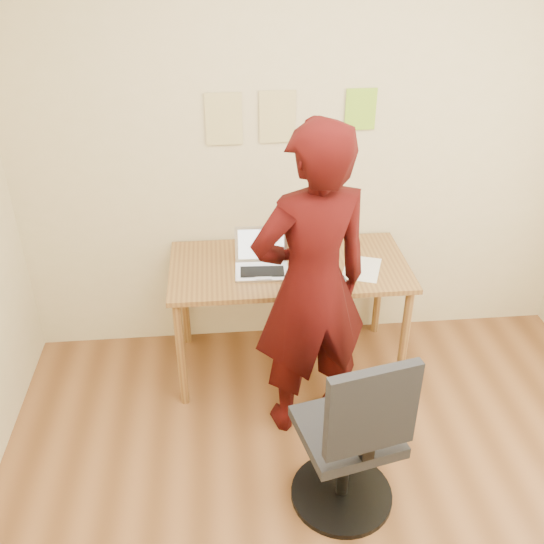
{
  "coord_description": "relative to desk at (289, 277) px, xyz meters",
  "views": [
    {
      "loc": [
        -0.52,
        -1.68,
        2.52
      ],
      "look_at": [
        -0.27,
        0.95,
        0.95
      ],
      "focal_mm": 40.0,
      "sensor_mm": 36.0,
      "label": 1
    }
  ],
  "objects": [
    {
      "name": "room",
      "position": [
        0.13,
        -1.38,
        0.7
      ],
      "size": [
        3.58,
        3.58,
        2.78
      ],
      "color": "brown",
      "rests_on": "ground"
    },
    {
      "name": "desk",
      "position": [
        0.0,
        0.0,
        0.0
      ],
      "size": [
        1.4,
        0.7,
        0.74
      ],
      "color": "olive",
      "rests_on": "ground"
    },
    {
      "name": "laptop",
      "position": [
        -0.16,
        -0.03,
        0.14
      ],
      "size": [
        0.32,
        0.29,
        0.22
      ],
      "rotation": [
        0.0,
        0.0,
        -0.05
      ],
      "color": "#BBBBC3",
      "rests_on": "desk"
    },
    {
      "name": "paper_sheet",
      "position": [
        0.42,
        -0.09,
        0.09
      ],
      "size": [
        0.29,
        0.34,
        0.0
      ],
      "primitive_type": "cube",
      "rotation": [
        0.0,
        0.0,
        -0.35
      ],
      "color": "white",
      "rests_on": "desk"
    },
    {
      "name": "phone",
      "position": [
        0.26,
        -0.21,
        0.09
      ],
      "size": [
        0.09,
        0.15,
        0.01
      ],
      "rotation": [
        0.0,
        0.0,
        0.21
      ],
      "color": "black",
      "rests_on": "desk"
    },
    {
      "name": "wall_note_left",
      "position": [
        -0.34,
        0.36,
        0.86
      ],
      "size": [
        0.21,
        0.0,
        0.3
      ],
      "primitive_type": "cube",
      "color": "#D3C27E",
      "rests_on": "room"
    },
    {
      "name": "wall_note_mid",
      "position": [
        -0.03,
        0.36,
        0.86
      ],
      "size": [
        0.21,
        0.0,
        0.3
      ],
      "primitive_type": "cube",
      "color": "#D3C27E",
      "rests_on": "room"
    },
    {
      "name": "wall_note_right",
      "position": [
        0.45,
        0.36,
        0.89
      ],
      "size": [
        0.18,
        0.0,
        0.24
      ],
      "primitive_type": "cube",
      "color": "#92CE2E",
      "rests_on": "room"
    },
    {
      "name": "office_chair",
      "position": [
        0.16,
        -1.12,
        -0.24
      ],
      "size": [
        0.51,
        0.52,
        0.97
      ],
      "rotation": [
        0.0,
        0.0,
        0.22
      ],
      "color": "black",
      "rests_on": "ground"
    },
    {
      "name": "person",
      "position": [
        0.06,
        -0.49,
        0.23
      ],
      "size": [
        0.73,
        0.58,
        1.77
      ],
      "primitive_type": "imported",
      "rotation": [
        0.0,
        0.0,
        3.41
      ],
      "color": "#320706",
      "rests_on": "ground"
    }
  ]
}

